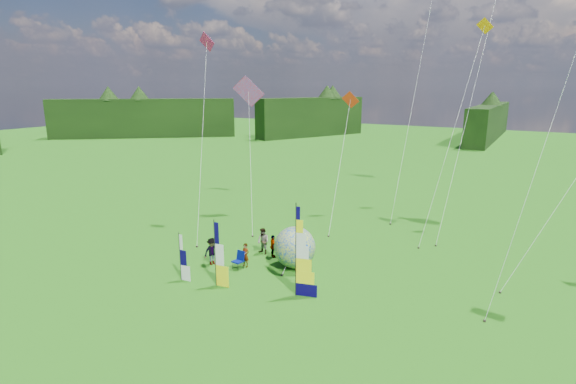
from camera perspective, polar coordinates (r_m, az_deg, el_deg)
The scene contains 18 objects.
ground at distance 23.90m, azimuth -2.85°, elevation -15.22°, with size 220.00×220.00×0.00m, color #2B7615.
treeline_ring at distance 22.25m, azimuth -2.98°, elevation -6.16°, with size 210.00×210.00×8.00m, color #19330E, non-canonical shape.
feather_banner_main at distance 24.74m, azimuth 1.00°, elevation -7.59°, with size 1.39×0.10×5.15m, color #090144, non-canonical shape.
side_banner_left at distance 26.46m, azimuth -9.23°, elevation -7.80°, with size 1.07×0.10×3.89m, color #FFF00F, non-canonical shape.
side_banner_far at distance 27.78m, azimuth -13.54°, elevation -8.06°, with size 0.87×0.10×2.89m, color white, non-canonical shape.
bol_inflatable at distance 28.89m, azimuth 0.85°, elevation -7.03°, with size 2.68×2.68×2.68m, color #002A9C.
spectator_a at distance 29.26m, azimuth -5.43°, elevation -7.99°, with size 0.57×0.38×1.57m, color #66594C.
spectator_b at distance 31.23m, azimuth -3.18°, elevation -6.26°, with size 0.89×0.44×1.84m, color #66594C.
spectator_c at distance 29.85m, azimuth -9.62°, elevation -7.44°, with size 1.16×0.43×1.80m, color #66594C.
spectator_d at distance 30.62m, azimuth -1.92°, elevation -6.91°, with size 0.93×0.38×1.59m, color #66594C.
camp_chair at distance 29.05m, azimuth -6.40°, elevation -8.61°, with size 0.67×0.67×1.16m, color #020E59, non-canonical shape.
kite_whale at distance 38.17m, azimuth 22.30°, elevation 11.71°, with size 4.54×14.66×21.84m, color black, non-canonical shape.
kite_rainbow_delta at distance 37.07m, azimuth -4.83°, elevation 5.89°, with size 8.94×10.62×13.17m, color red, non-canonical shape.
kite_parafoil at distance 25.26m, azimuth 29.92°, elevation 6.68°, with size 6.24×8.85×18.52m, color #C20F38, non-canonical shape.
small_kite_red at distance 37.23m, azimuth 6.67°, elevation 4.51°, with size 4.11×9.93×11.41m, color #BB2B0C, non-canonical shape.
small_kite_orange at distance 35.78m, azimuth 20.26°, elevation 7.83°, with size 3.96×10.30×16.89m, color #FD9500, non-canonical shape.
small_kite_pink at distance 35.06m, azimuth -10.89°, elevation 7.68°, with size 6.22×8.93×16.11m, color #D32162, non-canonical shape.
small_kite_green at distance 41.71m, azimuth 15.80°, elevation 12.62°, with size 2.86×12.54×22.34m, color green, non-canonical shape.
Camera 1 is at (11.52, -17.50, 11.50)m, focal length 28.00 mm.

